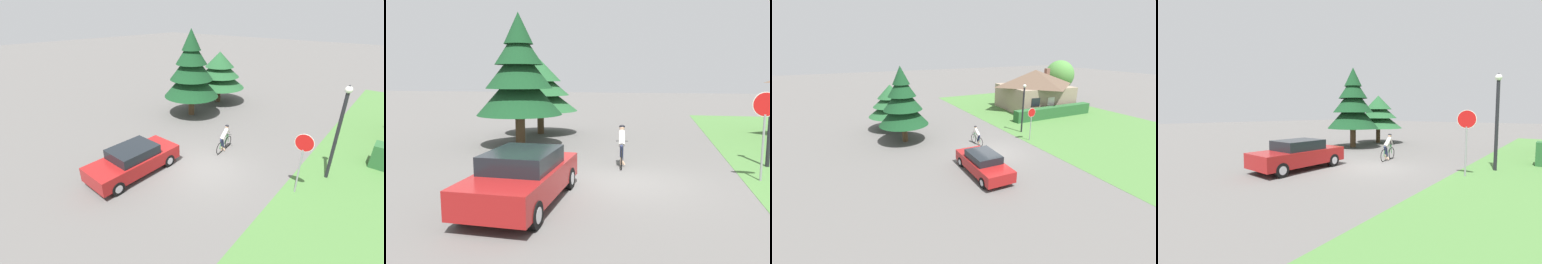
{
  "view_description": "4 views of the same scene",
  "coord_description": "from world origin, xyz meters",
  "views": [
    {
      "loc": [
        6.54,
        -8.66,
        7.05
      ],
      "look_at": [
        -0.64,
        -0.19,
        1.88
      ],
      "focal_mm": 24.0,
      "sensor_mm": 36.0,
      "label": 1
    },
    {
      "loc": [
        0.92,
        -11.17,
        3.18
      ],
      "look_at": [
        -1.83,
        1.7,
        1.27
      ],
      "focal_mm": 35.0,
      "sensor_mm": 36.0,
      "label": 2
    },
    {
      "loc": [
        -9.61,
        -14.89,
        7.53
      ],
      "look_at": [
        -2.02,
        1.06,
        1.61
      ],
      "focal_mm": 24.0,
      "sensor_mm": 36.0,
      "label": 3
    },
    {
      "loc": [
        7.17,
        -10.09,
        2.62
      ],
      "look_at": [
        -0.87,
        -0.44,
        1.71
      ],
      "focal_mm": 24.0,
      "sensor_mm": 36.0,
      "label": 4
    }
  ],
  "objects": [
    {
      "name": "conifer_tall_near",
      "position": [
        -5.4,
        5.35,
        3.27
      ],
      "size": [
        3.97,
        3.97,
        6.14
      ],
      "color": "#4C3823",
      "rests_on": "ground"
    },
    {
      "name": "cyclist",
      "position": [
        -0.32,
        2.19,
        0.71
      ],
      "size": [
        0.44,
        1.69,
        1.5
      ],
      "rotation": [
        0.0,
        0.0,
        1.66
      ],
      "color": "black",
      "rests_on": "ground"
    },
    {
      "name": "stop_sign",
      "position": [
        4.12,
        1.07,
        1.98
      ],
      "size": [
        0.76,
        0.07,
        2.77
      ],
      "rotation": [
        0.0,
        0.0,
        3.16
      ],
      "color": "gray",
      "rests_on": "ground"
    },
    {
      "name": "ground_plane",
      "position": [
        0.0,
        0.0,
        0.0
      ],
      "size": [
        140.0,
        140.0,
        0.0
      ],
      "primitive_type": "plane",
      "color": "#5B5956"
    },
    {
      "name": "sedan_left_lane",
      "position": [
        -2.37,
        -2.45,
        0.69
      ],
      "size": [
        1.91,
        4.45,
        1.38
      ],
      "rotation": [
        0.0,
        0.0,
        1.56
      ],
      "color": "maroon",
      "rests_on": "ground"
    },
    {
      "name": "conifer_tall_far",
      "position": [
        -5.64,
        9.24,
        2.56
      ],
      "size": [
        4.24,
        4.24,
        4.22
      ],
      "color": "#4C3823",
      "rests_on": "ground"
    }
  ]
}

